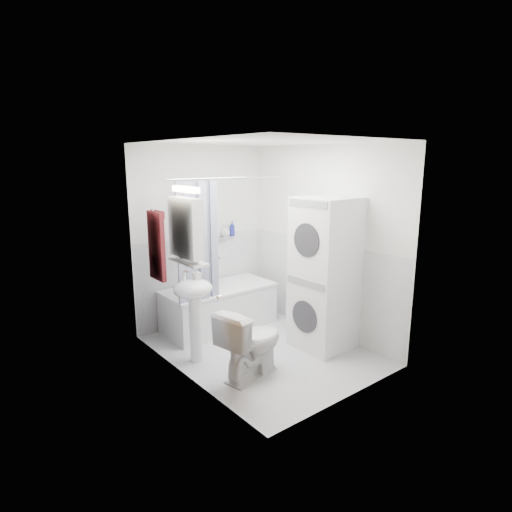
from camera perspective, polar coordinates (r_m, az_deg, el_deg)
floor at (r=5.20m, az=0.77°, el=-12.47°), size 2.60×2.60×0.00m
room_walls at (r=4.76m, az=0.82°, el=3.95°), size 2.60×2.60×2.60m
wainscot at (r=5.19m, az=-1.27°, el=-5.38°), size 1.98×2.58×2.58m
door at (r=3.89m, az=-4.92°, el=-5.49°), size 0.05×2.00×2.00m
bathtub at (r=5.78m, az=-4.97°, el=-6.55°), size 1.48×0.70×0.57m
tub_spout at (r=5.99m, az=-5.24°, el=-0.14°), size 0.04×0.12×0.04m
curtain_rod at (r=5.22m, az=-3.53°, el=10.35°), size 1.66×0.02×0.02m
shower_curtain at (r=5.06m, az=-7.64°, el=1.63°), size 0.55×0.02×1.45m
sink at (r=4.73m, az=-8.29°, el=-6.02°), size 0.44×0.37×1.04m
medicine_cabinet at (r=4.33m, az=-9.36°, el=3.94°), size 0.13×0.50×0.71m
shelf at (r=4.40m, az=-9.02°, el=-0.74°), size 0.18×0.54×0.02m
shower_caddy at (r=5.96m, az=-4.83°, el=2.39°), size 0.22×0.06×0.02m
towel at (r=4.90m, az=-13.11°, el=1.52°), size 0.07×0.33×0.80m
washer_dryer at (r=5.10m, az=9.16°, el=-2.36°), size 0.65×0.64×1.80m
toilet at (r=4.50m, az=-0.63°, el=-11.47°), size 0.83×0.56×0.74m
soap_pump at (r=4.68m, az=-7.91°, el=-3.07°), size 0.08×0.17×0.08m
shelf_bottle at (r=4.27m, az=-8.04°, el=-0.49°), size 0.07×0.18×0.07m
shelf_cup at (r=4.49m, az=-9.80°, el=0.32°), size 0.10×0.09×0.10m
shampoo_a at (r=5.99m, az=-4.13°, el=3.20°), size 0.13×0.17×0.13m
shampoo_b at (r=6.06m, az=-3.19°, el=3.09°), size 0.08×0.21×0.08m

